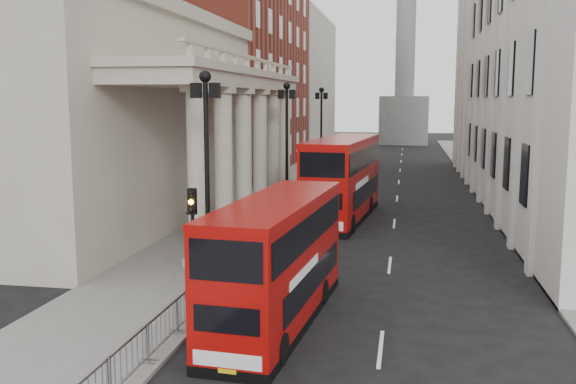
% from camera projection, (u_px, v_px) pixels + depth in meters
% --- Properties ---
extents(ground, '(260.00, 260.00, 0.00)m').
position_uv_depth(ground, '(189.00, 335.00, 20.26)').
color(ground, black).
rests_on(ground, ground).
extents(sidewalk_west, '(6.00, 140.00, 0.12)m').
position_uv_depth(sidewalk_west, '(280.00, 195.00, 49.99)').
color(sidewalk_west, slate).
rests_on(sidewalk_west, ground).
extents(sidewalk_east, '(3.00, 140.00, 0.12)m').
position_uv_depth(sidewalk_east, '(501.00, 201.00, 47.02)').
color(sidewalk_east, slate).
rests_on(sidewalk_east, ground).
extents(kerb, '(0.20, 140.00, 0.14)m').
position_uv_depth(kerb, '(318.00, 195.00, 49.46)').
color(kerb, slate).
rests_on(kerb, ground).
extents(portico_building, '(9.00, 28.00, 12.00)m').
position_uv_depth(portico_building, '(120.00, 123.00, 38.82)').
color(portico_building, '#9E9584').
rests_on(portico_building, ground).
extents(brick_building, '(9.00, 32.00, 22.00)m').
position_uv_depth(brick_building, '(243.00, 65.00, 67.31)').
color(brick_building, maroon).
rests_on(brick_building, ground).
extents(west_building_far, '(9.00, 30.00, 20.00)m').
position_uv_depth(west_building_far, '(295.00, 83.00, 98.59)').
color(west_building_far, '#9E9584').
rests_on(west_building_far, ground).
extents(east_building, '(8.00, 55.00, 25.00)m').
position_uv_depth(east_building, '(540.00, 29.00, 46.74)').
color(east_building, beige).
rests_on(east_building, ground).
extents(monument_column, '(8.00, 8.00, 54.20)m').
position_uv_depth(monument_column, '(405.00, 48.00, 106.44)').
color(monument_column, '#60605E').
rests_on(monument_column, ground).
extents(lamp_post_south, '(1.05, 0.44, 8.32)m').
position_uv_depth(lamp_post_south, '(207.00, 168.00, 23.57)').
color(lamp_post_south, black).
rests_on(lamp_post_south, sidewalk_west).
extents(lamp_post_mid, '(1.05, 0.44, 8.32)m').
position_uv_depth(lamp_post_mid, '(287.00, 141.00, 39.14)').
color(lamp_post_mid, black).
rests_on(lamp_post_mid, sidewalk_west).
extents(lamp_post_north, '(1.05, 0.44, 8.32)m').
position_uv_depth(lamp_post_north, '(321.00, 129.00, 54.71)').
color(lamp_post_north, black).
rests_on(lamp_post_north, sidewalk_west).
extents(traffic_light, '(0.28, 0.33, 4.30)m').
position_uv_depth(traffic_light, '(193.00, 226.00, 21.84)').
color(traffic_light, black).
rests_on(traffic_light, sidewalk_west).
extents(crowd_barriers, '(0.50, 18.75, 1.10)m').
position_uv_depth(crowd_barriers, '(200.00, 294.00, 22.40)').
color(crowd_barriers, gray).
rests_on(crowd_barriers, sidewalk_west).
extents(bus_near, '(3.11, 9.83, 4.18)m').
position_uv_depth(bus_near, '(278.00, 258.00, 21.21)').
color(bus_near, '#980907').
rests_on(bus_near, ground).
extents(bus_far, '(3.89, 11.93, 5.06)m').
position_uv_depth(bus_far, '(343.00, 177.00, 39.57)').
color(bus_far, '#A10A07').
rests_on(bus_far, ground).
extents(pedestrian_a, '(0.58, 0.38, 1.58)m').
position_uv_depth(pedestrian_a, '(222.00, 222.00, 34.33)').
color(pedestrian_a, black).
rests_on(pedestrian_a, sidewalk_west).
extents(pedestrian_b, '(0.97, 0.80, 1.83)m').
position_uv_depth(pedestrian_b, '(193.00, 214.00, 35.81)').
color(pedestrian_b, black).
rests_on(pedestrian_b, sidewalk_west).
extents(pedestrian_c, '(1.03, 0.84, 1.82)m').
position_uv_depth(pedestrian_c, '(263.00, 196.00, 42.83)').
color(pedestrian_c, black).
rests_on(pedestrian_c, sidewalk_west).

